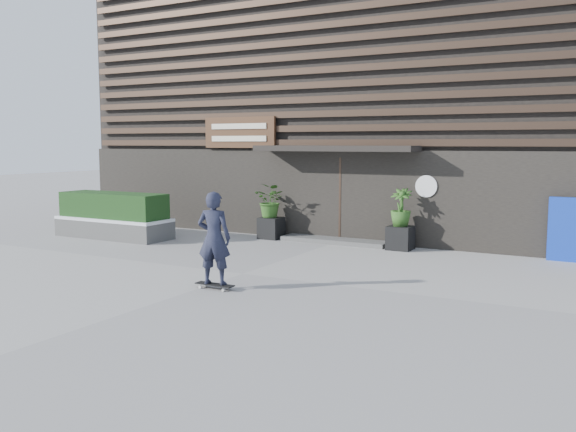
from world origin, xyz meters
The scene contains 11 objects.
ground centered at (0.00, 0.00, 0.00)m, with size 80.00×80.00×0.00m, color #9B9893.
entrance_step centered at (0.00, 4.60, 0.06)m, with size 3.00×0.80×0.12m, color #4D4C4A.
planter_pot_left centered at (-1.90, 4.40, 0.30)m, with size 0.60×0.60×0.60m, color black.
bamboo_left centered at (-1.90, 4.40, 1.08)m, with size 0.86×0.75×0.96m, color #2D591E.
planter_pot_right centered at (1.90, 4.40, 0.30)m, with size 0.60×0.60×0.60m, color black.
bamboo_right centered at (1.90, 4.40, 1.08)m, with size 0.54×0.54×0.96m, color #2D591E.
raised_bed centered at (-5.96, 2.41, 0.25)m, with size 3.50×1.20×0.50m, color #474744.
snow_layer centered at (-5.96, 2.41, 0.54)m, with size 3.50×1.20×0.08m, color white.
hedge centered at (-5.96, 2.41, 0.93)m, with size 3.30×1.00×0.70m, color #153513.
building centered at (0.00, 9.96, 3.99)m, with size 18.00×11.00×8.00m.
skateboarder centered at (0.28, -1.38, 0.95)m, with size 0.78×0.56×1.82m.
Camera 1 is at (6.91, -10.56, 2.69)m, focal length 38.63 mm.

